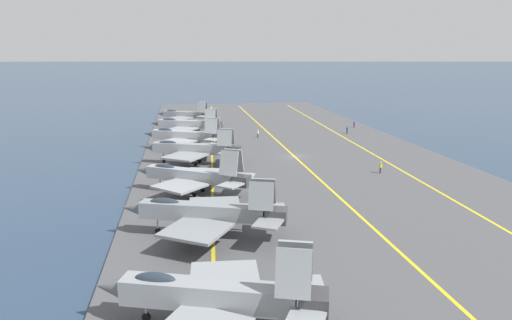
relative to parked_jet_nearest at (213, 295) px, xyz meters
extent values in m
plane|color=navy|center=(50.37, -18.11, -2.80)|extent=(2000.00, 2000.00, 0.00)
cube|color=#4C4C4F|center=(50.37, -18.11, -2.60)|extent=(180.25, 53.98, 0.40)
cube|color=yellow|center=(50.37, -32.96, -2.39)|extent=(162.15, 5.73, 0.01)
cube|color=yellow|center=(50.37, -18.11, -2.39)|extent=(162.22, 0.36, 0.01)
cube|color=yellow|center=(50.37, -3.27, -2.39)|extent=(161.92, 10.71, 0.01)
cube|color=gray|center=(0.11, 0.35, 0.00)|extent=(5.36, 11.91, 1.76)
cone|color=#5B5E60|center=(2.25, 6.96, 0.00)|extent=(2.29, 2.67, 1.67)
cube|color=#38383A|center=(-2.07, -6.40, 0.00)|extent=(2.53, 2.47, 1.50)
ellipsoid|color=#232D38|center=(1.23, 3.81, 0.84)|extent=(1.82, 3.06, 0.97)
cube|color=gray|center=(3.31, -1.11, -0.57)|extent=(5.56, 5.51, 0.28)
cube|color=gray|center=(-2.56, -4.89, 2.46)|extent=(1.61, 2.44, 3.11)
cube|color=gray|center=(-0.79, -5.46, 2.46)|extent=(1.61, 2.44, 3.11)
cube|color=gray|center=(0.25, -6.64, 0.00)|extent=(3.09, 2.62, 0.20)
cylinder|color=#B2B2B7|center=(1.48, 4.58, -1.64)|extent=(0.16, 0.16, 1.52)
cylinder|color=black|center=(1.48, 4.58, -2.10)|extent=(0.39, 0.64, 0.60)
cylinder|color=#B2B2B7|center=(0.92, -1.18, -1.64)|extent=(0.16, 0.16, 1.52)
cylinder|color=black|center=(0.92, -1.18, -2.10)|extent=(0.39, 0.64, 0.60)
cube|color=gray|center=(15.98, 0.03, 0.26)|extent=(5.52, 12.60, 1.66)
cone|color=#5B5E60|center=(18.26, 7.05, 0.26)|extent=(2.25, 2.78, 1.58)
cube|color=#38383A|center=(13.64, -7.16, 0.26)|extent=(2.45, 2.55, 1.41)
ellipsoid|color=#232D38|center=(17.17, 3.70, 1.05)|extent=(1.83, 3.22, 0.91)
cube|color=gray|center=(12.48, 0.71, -0.28)|extent=(7.50, 7.53, 0.28)
cube|color=gray|center=(19.21, -1.48, -0.28)|extent=(5.78, 5.86, 0.28)
cube|color=gray|center=(13.23, -5.58, 2.47)|extent=(1.56, 2.55, 2.73)
cube|color=gray|center=(14.89, -6.12, 2.47)|extent=(1.56, 2.55, 2.73)
cube|color=gray|center=(11.67, -5.98, 0.26)|extent=(3.60, 3.44, 0.20)
cube|color=gray|center=(15.92, -7.36, 0.26)|extent=(3.11, 2.77, 0.20)
cylinder|color=#B2B2B7|center=(17.44, 4.52, -1.48)|extent=(0.16, 0.16, 1.83)
cylinder|color=black|center=(17.44, 4.52, -2.10)|extent=(0.39, 0.64, 0.60)
cylinder|color=#B2B2B7|center=(14.47, -0.84, -1.48)|extent=(0.16, 0.16, 1.83)
cylinder|color=black|center=(14.47, -0.84, -2.10)|extent=(0.39, 0.64, 0.60)
cylinder|color=#B2B2B7|center=(16.68, -1.56, -1.48)|extent=(0.16, 0.16, 1.83)
cylinder|color=black|center=(16.68, -1.56, -2.10)|extent=(0.39, 0.64, 0.60)
cube|color=#93999E|center=(30.93, 0.93, 0.10)|extent=(7.73, 11.58, 1.58)
cone|color=#5B5E60|center=(34.62, 7.19, 0.10)|extent=(2.50, 2.80, 1.50)
cube|color=#38383A|center=(27.14, -5.48, 0.10)|extent=(2.60, 2.67, 1.35)
ellipsoid|color=#232D38|center=(32.86, 4.21, 0.85)|extent=(2.30, 3.06, 0.87)
cube|color=#93999E|center=(27.86, 2.25, -0.41)|extent=(7.39, 7.40, 0.28)
cube|color=#93999E|center=(33.57, -1.12, -0.41)|extent=(6.38, 6.63, 0.28)
cube|color=#93999E|center=(27.11, -3.89, 2.47)|extent=(2.03, 2.52, 3.10)
cube|color=#93999E|center=(28.55, -4.74, 2.47)|extent=(2.03, 2.52, 3.10)
cube|color=#93999E|center=(25.51, -3.93, 0.10)|extent=(3.67, 3.62, 0.20)
cube|color=#93999E|center=(29.29, -6.16, 0.10)|extent=(3.45, 3.20, 0.20)
cylinder|color=#B2B2B7|center=(33.29, 4.93, -1.54)|extent=(0.16, 0.16, 1.71)
cylinder|color=black|center=(33.29, 4.93, -2.10)|extent=(0.49, 0.63, 0.60)
cylinder|color=#B2B2B7|center=(29.33, 0.40, -1.54)|extent=(0.16, 0.16, 1.71)
cylinder|color=black|center=(29.33, 0.40, -2.10)|extent=(0.49, 0.63, 0.60)
cylinder|color=#B2B2B7|center=(31.24, -0.73, -1.54)|extent=(0.16, 0.16, 1.71)
cylinder|color=black|center=(31.24, -0.73, -2.10)|extent=(0.49, 0.63, 0.60)
cube|color=gray|center=(47.51, 0.56, 0.29)|extent=(5.84, 12.51, 1.62)
cone|color=#5B5E60|center=(50.02, 7.51, 0.29)|extent=(2.26, 2.79, 1.54)
cube|color=#38383A|center=(44.94, -6.55, 0.29)|extent=(2.45, 2.57, 1.37)
ellipsoid|color=#232D38|center=(48.82, 4.20, 1.06)|extent=(1.89, 3.21, 0.89)
cube|color=gray|center=(43.90, 1.41, -0.23)|extent=(7.84, 7.77, 0.28)
cube|color=gray|center=(50.83, -1.09, -0.23)|extent=(6.28, 6.06, 0.28)
cube|color=gray|center=(44.61, -4.97, 2.44)|extent=(1.61, 2.55, 2.64)
cube|color=gray|center=(46.20, -5.54, 2.44)|extent=(1.61, 2.55, 2.64)
cube|color=gray|center=(43.04, -5.31, 0.29)|extent=(3.63, 3.48, 0.20)
cube|color=gray|center=(47.19, -6.82, 0.29)|extent=(3.17, 2.85, 0.20)
cylinder|color=#B2B2B7|center=(49.12, 5.01, -1.46)|extent=(0.16, 0.16, 1.88)
cylinder|color=black|center=(49.12, 5.01, -2.10)|extent=(0.41, 0.64, 0.60)
cylinder|color=#B2B2B7|center=(46.01, -0.26, -1.46)|extent=(0.16, 0.16, 1.88)
cylinder|color=black|center=(46.01, -0.26, -2.10)|extent=(0.41, 0.64, 0.60)
cylinder|color=#B2B2B7|center=(48.14, -1.03, -1.46)|extent=(0.16, 0.16, 1.88)
cylinder|color=black|center=(48.14, -1.03, -2.10)|extent=(0.41, 0.64, 0.60)
cube|color=#9EA3A8|center=(61.57, 1.60, 0.02)|extent=(7.13, 12.31, 1.74)
cone|color=#5B5E60|center=(64.80, 8.32, 0.02)|extent=(2.54, 2.90, 1.65)
cube|color=#38383A|center=(58.26, -5.27, 0.02)|extent=(2.70, 2.74, 1.48)
ellipsoid|color=#232D38|center=(63.26, 5.12, 0.85)|extent=(2.21, 3.23, 0.96)
cube|color=#9EA3A8|center=(58.38, 2.66, -0.54)|extent=(7.34, 7.42, 0.28)
cube|color=#9EA3A8|center=(64.39, -0.24, -0.54)|extent=(5.95, 6.43, 0.28)
cube|color=#9EA3A8|center=(58.04, -3.63, 2.31)|extent=(1.85, 2.57, 2.80)
cube|color=#9EA3A8|center=(59.68, -4.42, 2.31)|extent=(1.85, 2.57, 2.80)
cube|color=#9EA3A8|center=(56.44, -3.82, 0.02)|extent=(3.69, 3.60, 0.20)
cube|color=#9EA3A8|center=(60.53, -5.79, 0.02)|extent=(3.35, 3.09, 0.20)
cylinder|color=#B2B2B7|center=(63.64, 5.90, -1.62)|extent=(0.16, 0.16, 1.55)
cylinder|color=black|center=(63.64, 5.90, -2.10)|extent=(0.46, 0.64, 0.60)
cylinder|color=#B2B2B7|center=(59.91, 0.96, -1.62)|extent=(0.16, 0.16, 1.55)
cylinder|color=black|center=(59.91, 0.96, -2.10)|extent=(0.46, 0.64, 0.60)
cylinder|color=#B2B2B7|center=(62.10, -0.10, -1.62)|extent=(0.16, 0.16, 1.55)
cylinder|color=black|center=(62.10, -0.10, -2.10)|extent=(0.46, 0.64, 0.60)
cube|color=#93999E|center=(77.14, 0.99, -0.09)|extent=(6.01, 12.56, 1.78)
cone|color=#5B5E60|center=(79.66, 7.93, -0.09)|extent=(2.41, 2.84, 1.69)
cube|color=#38383A|center=(74.56, -6.12, -0.09)|extent=(2.63, 2.64, 1.51)
ellipsoid|color=#232D38|center=(78.46, 4.62, 0.75)|extent=(1.97, 3.24, 0.98)
cube|color=#93999E|center=(73.58, 1.83, -0.67)|extent=(7.63, 7.63, 0.28)
cube|color=#93999E|center=(80.41, -0.66, -0.67)|extent=(6.04, 6.04, 0.28)
cube|color=#93999E|center=(74.15, -4.51, 2.19)|extent=(1.64, 2.56, 2.76)
cube|color=#93999E|center=(75.91, -5.14, 2.19)|extent=(1.64, 2.56, 2.76)
cube|color=#93999E|center=(72.59, -4.85, -0.09)|extent=(3.63, 3.48, 0.20)
cube|color=#93999E|center=(76.89, -6.41, -0.09)|extent=(3.17, 2.85, 0.20)
cylinder|color=#B2B2B7|center=(78.75, 5.43, -1.69)|extent=(0.16, 0.16, 1.42)
cylinder|color=black|center=(78.75, 5.43, -2.10)|extent=(0.41, 0.64, 0.60)
cylinder|color=#B2B2B7|center=(75.53, 0.20, -1.69)|extent=(0.16, 0.16, 1.42)
cylinder|color=black|center=(75.53, 0.20, -2.10)|extent=(0.41, 0.64, 0.60)
cylinder|color=#B2B2B7|center=(77.87, -0.65, -1.69)|extent=(0.16, 0.16, 1.42)
cylinder|color=black|center=(77.87, -0.65, -2.10)|extent=(0.41, 0.64, 0.60)
cube|color=gray|center=(91.81, 1.35, 0.23)|extent=(6.11, 10.76, 1.54)
cone|color=#5B5E60|center=(94.55, 7.23, 0.23)|extent=(2.22, 2.53, 1.46)
cube|color=#38383A|center=(89.00, -4.66, 0.23)|extent=(2.37, 2.39, 1.31)
ellipsoid|color=#232D38|center=(93.24, 4.43, 0.96)|extent=(1.91, 2.82, 0.85)
cube|color=gray|center=(88.43, 2.51, -0.28)|extent=(7.36, 7.25, 0.28)
cube|color=gray|center=(94.87, -0.49, -0.28)|extent=(6.38, 5.80, 0.28)
cube|color=gray|center=(88.78, -3.22, 2.34)|extent=(1.66, 2.27, 2.65)
cube|color=gray|center=(90.24, -3.91, 2.34)|extent=(1.66, 2.27, 2.65)
cube|color=gray|center=(87.23, -3.33, 0.23)|extent=(3.50, 3.33, 0.20)
cube|color=gray|center=(91.16, -5.16, 0.23)|extent=(3.25, 2.76, 0.20)
cylinder|color=#B2B2B7|center=(93.56, 5.11, -1.47)|extent=(0.16, 0.16, 1.85)
cylinder|color=black|center=(93.56, 5.11, -2.10)|extent=(0.45, 0.64, 0.60)
cylinder|color=#B2B2B7|center=(90.35, 0.79, -1.47)|extent=(0.16, 0.16, 1.85)
cylinder|color=black|center=(90.35, 0.79, -2.10)|extent=(0.45, 0.64, 0.60)
cylinder|color=#B2B2B7|center=(92.31, -0.13, -1.47)|extent=(0.16, 0.16, 1.85)
cylinder|color=black|center=(92.31, -0.13, -2.10)|extent=(0.45, 0.64, 0.60)
cylinder|color=#232328|center=(71.65, -35.91, -1.99)|extent=(0.24, 0.24, 0.82)
cube|color=#284CB2|center=(71.65, -35.91, -1.28)|extent=(0.46, 0.44, 0.59)
sphere|color=tan|center=(71.65, -35.91, -0.85)|extent=(0.22, 0.22, 0.22)
sphere|color=#284CB2|center=(71.65, -35.91, -0.79)|extent=(0.24, 0.24, 0.24)
cylinder|color=#232328|center=(79.82, -40.75, -1.99)|extent=(0.24, 0.24, 0.81)
cube|color=purple|center=(79.82, -40.75, -1.31)|extent=(0.44, 0.46, 0.56)
sphere|color=tan|center=(79.82, -40.75, -0.90)|extent=(0.22, 0.22, 0.22)
sphere|color=purple|center=(79.82, -40.75, -0.84)|extent=(0.24, 0.24, 0.24)
cylinder|color=#383328|center=(69.88, -14.66, -1.96)|extent=(0.24, 0.24, 0.88)
cube|color=white|center=(69.88, -14.66, -1.25)|extent=(0.46, 0.41, 0.54)
sphere|color=beige|center=(69.88, -14.66, -0.85)|extent=(0.22, 0.22, 0.22)
sphere|color=white|center=(69.88, -14.66, -0.79)|extent=(0.24, 0.24, 0.24)
cylinder|color=#383328|center=(36.72, -28.45, -1.95)|extent=(0.24, 0.24, 0.89)
cube|color=yellow|center=(36.72, -28.45, -1.20)|extent=(0.42, 0.32, 0.60)
sphere|color=#9E7051|center=(36.72, -28.45, -0.77)|extent=(0.22, 0.22, 0.22)
sphere|color=yellow|center=(36.72, -28.45, -0.71)|extent=(0.24, 0.24, 0.24)
camera|label=1|loc=(-27.79, 1.55, 15.83)|focal=32.00mm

